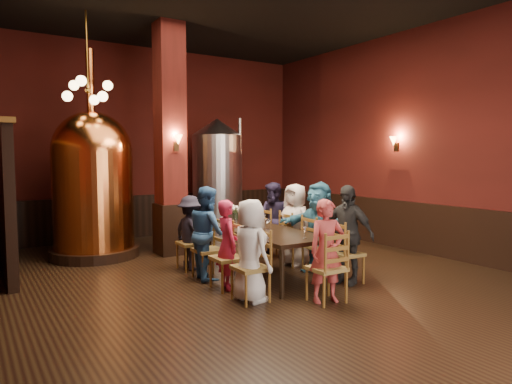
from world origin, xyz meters
TOP-DOWN VIEW (x-y plane):
  - room at (0.00, 0.00)m, footprint 10.00×10.02m
  - wainscot_right at (3.96, 0.00)m, footprint 0.08×9.90m
  - wainscot_back at (0.00, 4.96)m, footprint 7.90×0.08m
  - column at (-0.30, 2.80)m, footprint 0.58×0.58m
  - partition at (-3.20, 3.20)m, footprint 0.22×3.50m
  - pendant_cluster at (-1.80, 2.90)m, footprint 0.90×0.90m
  - sconce_wall at (3.90, 0.80)m, footprint 0.20×0.20m
  - sconce_column at (-0.30, 2.50)m, footprint 0.20×0.20m
  - dining_table at (0.32, 0.40)m, footprint 1.06×2.42m
  - chair_0 at (-0.55, -0.58)m, footprint 0.47×0.47m
  - person_0 at (-0.55, -0.58)m, footprint 0.51×0.71m
  - chair_1 at (-0.53, 0.09)m, footprint 0.47×0.47m
  - person_1 at (-0.53, 0.09)m, footprint 0.40×0.53m
  - chair_2 at (-0.52, 0.75)m, footprint 0.47×0.47m
  - person_2 at (-0.52, 0.75)m, footprint 0.48×0.77m
  - chair_3 at (-0.50, 1.42)m, footprint 0.47×0.47m
  - person_3 at (-0.50, 1.42)m, footprint 0.60×0.89m
  - chair_4 at (1.15, -0.62)m, footprint 0.47×0.47m
  - person_4 at (1.15, -0.62)m, footprint 0.62×0.95m
  - chair_5 at (1.16, 0.05)m, footprint 0.47×0.47m
  - person_5 at (1.16, 0.05)m, footprint 0.80×1.48m
  - chair_6 at (1.18, 0.71)m, footprint 0.47×0.47m
  - person_6 at (1.18, 0.71)m, footprint 0.54×0.76m
  - chair_7 at (1.20, 1.38)m, footprint 0.47×0.47m
  - person_7 at (1.20, 1.38)m, footprint 0.52×0.77m
  - chair_8 at (0.28, -1.15)m, footprint 0.47×0.47m
  - person_8 at (0.28, -1.15)m, footprint 0.57×0.45m
  - copper_kettle at (-1.66, 3.32)m, footprint 1.73×1.73m
  - steel_vessel at (1.27, 3.81)m, footprint 1.42×1.42m
  - rose_vase at (0.36, 1.39)m, footprint 0.18×0.18m
  - wine_glass_0 at (0.38, 0.41)m, footprint 0.07×0.07m
  - wine_glass_1 at (0.64, 0.90)m, footprint 0.07×0.07m
  - wine_glass_2 at (0.42, 0.41)m, footprint 0.07×0.07m
  - wine_glass_3 at (0.49, 0.80)m, footprint 0.07×0.07m
  - wine_glass_4 at (0.25, 0.56)m, footprint 0.07×0.07m
  - wine_glass_5 at (0.40, -0.54)m, footprint 0.07×0.07m

SIDE VIEW (x-z plane):
  - chair_0 at x=-0.55m, z-range 0.00..0.92m
  - chair_1 at x=-0.53m, z-range 0.00..0.92m
  - chair_2 at x=-0.52m, z-range 0.00..0.92m
  - chair_3 at x=-0.50m, z-range 0.00..0.92m
  - chair_4 at x=1.15m, z-range 0.00..0.92m
  - chair_5 at x=1.16m, z-range 0.00..0.92m
  - chair_6 at x=1.18m, z-range 0.00..0.92m
  - chair_7 at x=1.20m, z-range 0.00..0.92m
  - chair_8 at x=0.28m, z-range 0.00..0.92m
  - wainscot_right at x=3.96m, z-range 0.00..1.00m
  - wainscot_back at x=0.00m, z-range 0.00..1.00m
  - person_3 at x=-0.50m, z-range 0.00..1.27m
  - person_1 at x=-0.53m, z-range 0.00..1.31m
  - person_0 at x=-0.55m, z-range 0.00..1.37m
  - person_8 at x=0.28m, z-range 0.00..1.37m
  - dining_table at x=0.32m, z-range 0.31..1.06m
  - person_7 at x=1.20m, z-range 0.00..1.44m
  - person_6 at x=1.18m, z-range 0.00..1.45m
  - person_2 at x=-0.52m, z-range 0.00..1.47m
  - person_4 at x=1.15m, z-range 0.00..1.51m
  - person_5 at x=1.16m, z-range 0.00..1.52m
  - wine_glass_0 at x=0.38m, z-range 0.75..0.92m
  - wine_glass_1 at x=0.64m, z-range 0.75..0.92m
  - wine_glass_2 at x=0.42m, z-range 0.75..0.92m
  - wine_glass_3 at x=0.49m, z-range 0.75..0.92m
  - wine_glass_4 at x=0.25m, z-range 0.75..0.92m
  - wine_glass_5 at x=0.40m, z-range 0.75..0.92m
  - rose_vase at x=0.36m, z-range 0.80..1.11m
  - partition at x=-3.20m, z-range 0.00..2.40m
  - steel_vessel at x=1.27m, z-range 0.00..2.80m
  - copper_kettle at x=-1.66m, z-range -0.53..3.40m
  - sconce_wall at x=3.90m, z-range 2.02..2.38m
  - sconce_column at x=-0.30m, z-range 2.02..2.38m
  - room at x=0.00m, z-range 0.00..4.50m
  - column at x=-0.30m, z-range 0.00..4.50m
  - pendant_cluster at x=-1.80m, z-range 2.25..3.95m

